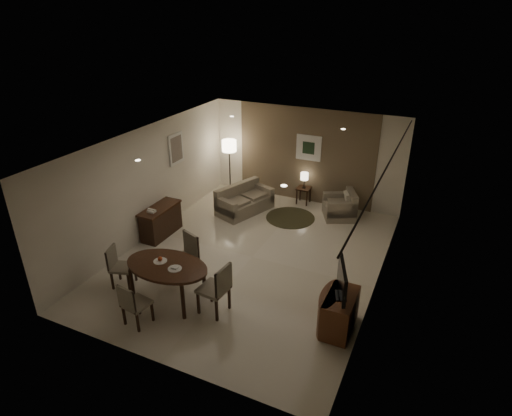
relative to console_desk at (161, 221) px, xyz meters
The scene contains 31 objects.
room_shell 2.70m from the console_desk, ahead, with size 5.50×7.00×2.70m.
taupe_accent 4.39m from the console_desk, 54.45° to the left, with size 3.96×0.03×2.70m, color brown.
curtain_wall 5.26m from the console_desk, ahead, with size 0.08×6.70×2.58m, color beige, non-canonical shape.
curtain_rod 5.64m from the console_desk, ahead, with size 0.03×0.03×6.80m, color black.
art_back_frame 4.49m from the console_desk, 53.18° to the left, with size 0.72×0.03×0.72m, color silver.
art_back_canvas 4.48m from the console_desk, 53.06° to the left, with size 0.34×0.01×0.34m, color #1B301B.
art_left_frame 1.92m from the console_desk, 100.85° to the left, with size 0.03×0.60×0.80m, color silver.
art_left_canvas 1.91m from the console_desk, 100.16° to the left, with size 0.01×0.46×0.64m, color gray.
downlight_nl 3.12m from the console_desk, 58.80° to the right, with size 0.10×0.10×0.01m, color white.
downlight_nr 4.87m from the console_desk, 24.83° to the right, with size 0.10×0.10×0.01m, color white.
downlight_fl 3.12m from the console_desk, 58.80° to the left, with size 0.10×0.10×0.01m, color white.
downlight_fr 4.87m from the console_desk, 24.83° to the left, with size 0.10×0.10×0.01m, color white.
console_desk is the anchor object (origin of this frame).
telephone 0.52m from the console_desk, 90.00° to the right, with size 0.20×0.14×0.09m, color white, non-canonical shape.
tv_cabinet 5.11m from the console_desk, 17.05° to the right, with size 0.48×0.90×0.70m, color brown, non-canonical shape.
flat_tv 5.14m from the console_desk, 17.12° to the right, with size 0.06×0.88×0.60m, color black, non-canonical shape.
dining_table 2.65m from the console_desk, 50.68° to the right, with size 1.67×1.04×0.78m, color #452416, non-canonical shape.
chair_near 3.27m from the console_desk, 61.05° to the right, with size 0.42×0.42×0.87m, color gray, non-canonical shape.
chair_far 2.14m from the console_desk, 41.73° to the right, with size 0.50×0.50×1.02m, color gray, non-canonical shape.
chair_left 2.14m from the console_desk, 74.45° to the right, with size 0.42×0.42×0.86m, color gray, non-canonical shape.
chair_right 3.32m from the console_desk, 37.08° to the right, with size 0.50×0.50×1.03m, color gray, non-canonical shape.
plate_a 2.54m from the console_desk, 53.14° to the right, with size 0.26×0.26×0.02m, color white.
plate_b 2.87m from the console_desk, 47.88° to the right, with size 0.26×0.26×0.02m, color white.
fruit_apple 2.55m from the console_desk, 53.14° to the right, with size 0.09×0.09×0.09m, color #AE3713.
napkin 2.87m from the console_desk, 47.88° to the right, with size 0.12×0.08×0.03m, color white.
round_rug 3.42m from the console_desk, 40.62° to the left, with size 1.31×1.31×0.01m, color #413C24.
sofa 2.42m from the console_desk, 57.69° to the left, with size 0.78×1.56×0.73m, color gray, non-canonical shape.
armchair 4.68m from the console_desk, 36.89° to the left, with size 0.83×0.78×0.74m, color gray, non-canonical shape.
side_table 4.15m from the console_desk, 51.57° to the left, with size 0.38×0.38×0.48m, color black, non-canonical shape.
table_lamp 4.16m from the console_desk, 51.57° to the left, with size 0.22×0.22×0.50m, color #FFEAC1, non-canonical shape.
floor_lamp 3.03m from the console_desk, 83.28° to the left, with size 0.42×0.42×1.67m, color #FFE5B7, non-canonical shape.
Camera 1 is at (3.56, -7.48, 5.22)m, focal length 30.00 mm.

